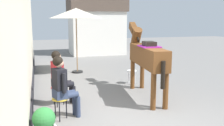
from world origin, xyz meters
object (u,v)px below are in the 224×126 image
Objects in this scene: seated_visitor_far at (60,75)px; spare_stool_white at (132,72)px; seated_visitor_near at (62,84)px; saddled_horse_center at (146,55)px; cafe_parasol at (76,14)px; flower_planter_middle at (44,124)px.

seated_visitor_far reaches higher than spare_stool_white.
spare_stool_white is (2.49, 1.52, -0.38)m from seated_visitor_far.
seated_visitor_far is at bearing 88.06° from seated_visitor_near.
seated_visitor_far is 2.94m from spare_stool_white.
saddled_horse_center is (2.40, 1.04, 0.38)m from seated_visitor_near.
cafe_parasol reaches higher than spare_stool_white.
flower_planter_middle is (-0.43, -0.99, -0.44)m from seated_visitor_near.
spare_stool_white is (0.12, 1.41, -0.76)m from saddled_horse_center.
seated_visitor_far reaches higher than flower_planter_middle.
seated_visitor_far is 3.02× the size of spare_stool_white.
saddled_horse_center is at bearing -70.29° from cafe_parasol.
flower_planter_middle is (-2.82, -2.03, -0.82)m from saddled_horse_center.
seated_visitor_near is 0.93m from seated_visitor_far.
seated_visitor_near is 3.54m from spare_stool_white.
seated_visitor_near reaches higher than flower_planter_middle.
cafe_parasol is (-1.35, 3.76, 1.20)m from saddled_horse_center.
spare_stool_white is (2.52, 2.45, -0.38)m from seated_visitor_near.
seated_visitor_near is at bearing -102.36° from cafe_parasol.
seated_visitor_near is at bearing -135.77° from spare_stool_white.
flower_planter_middle is at bearing -103.39° from seated_visitor_far.
flower_planter_middle is at bearing -144.27° from saddled_horse_center.
saddled_horse_center is at bearing 2.58° from seated_visitor_far.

